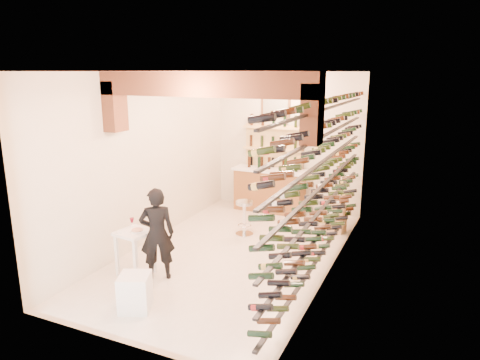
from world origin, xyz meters
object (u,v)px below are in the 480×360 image
(chrome_barstool, at_px, (244,215))
(crate_lower, at_px, (333,224))
(back_counter, at_px, (269,189))
(person, at_px, (157,234))
(wine_rack, at_px, (320,178))
(tasting_table, at_px, (135,239))
(white_stool, at_px, (135,292))

(chrome_barstool, relative_size, crate_lower, 1.42)
(back_counter, bearing_deg, person, -95.32)
(chrome_barstool, bearing_deg, person, -101.89)
(chrome_barstool, distance_m, crate_lower, 1.85)
(wine_rack, relative_size, tasting_table, 6.41)
(back_counter, xyz_separation_m, white_stool, (-0.11, -4.94, -0.28))
(person, bearing_deg, white_stool, 71.90)
(wine_rack, distance_m, tasting_table, 3.11)
(white_stool, relative_size, person, 0.34)
(person, relative_size, crate_lower, 3.00)
(wine_rack, height_order, person, wine_rack)
(wine_rack, height_order, tasting_table, wine_rack)
(wine_rack, bearing_deg, back_counter, 124.66)
(wine_rack, xyz_separation_m, crate_lower, (-0.15, 1.89, -1.40))
(tasting_table, bearing_deg, chrome_barstool, 76.82)
(person, distance_m, chrome_barstool, 2.37)
(person, xyz_separation_m, crate_lower, (2.05, 3.25, -0.59))
(white_stool, relative_size, chrome_barstool, 0.72)
(white_stool, bearing_deg, wine_rack, 49.66)
(tasting_table, distance_m, chrome_barstool, 2.50)
(back_counter, xyz_separation_m, person, (-0.37, -4.01, 0.21))
(wine_rack, bearing_deg, tasting_table, -152.02)
(chrome_barstool, bearing_deg, tasting_table, -111.09)
(wine_rack, xyz_separation_m, person, (-2.20, -1.36, -0.81))
(back_counter, relative_size, person, 1.15)
(tasting_table, xyz_separation_m, white_stool, (0.67, -0.90, -0.35))
(chrome_barstool, bearing_deg, back_counter, 93.69)
(back_counter, distance_m, white_stool, 4.95)
(wine_rack, bearing_deg, crate_lower, 94.68)
(tasting_table, height_order, person, person)
(chrome_barstool, height_order, crate_lower, chrome_barstool)
(person, relative_size, chrome_barstool, 2.11)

